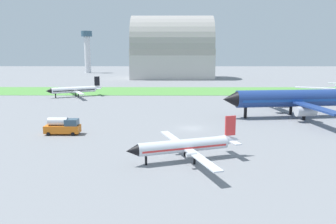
# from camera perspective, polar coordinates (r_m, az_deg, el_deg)

# --- Properties ---
(ground_plane) EXTENTS (600.00, 600.00, 0.00)m
(ground_plane) POSITION_cam_1_polar(r_m,az_deg,el_deg) (67.19, 4.10, -2.85)
(ground_plane) COLOR gray
(grass_taxiway_strip) EXTENTS (360.00, 28.00, 0.08)m
(grass_taxiway_strip) POSITION_cam_1_polar(r_m,az_deg,el_deg) (131.60, 2.29, 3.68)
(grass_taxiway_strip) COLOR #549342
(grass_taxiway_strip) RESTS_ON ground_plane
(airplane_midfield_jet) EXTENTS (34.67, 35.24, 12.47)m
(airplane_midfield_jet) POSITION_cam_1_polar(r_m,az_deg,el_deg) (83.22, 20.97, 2.19)
(airplane_midfield_jet) COLOR navy
(airplane_midfield_jet) RESTS_ON ground_plane
(airplane_foreground_turboprop) EXTENTS (16.98, 19.63, 6.09)m
(airplane_foreground_turboprop) POSITION_cam_1_polar(r_m,az_deg,el_deg) (47.02, 3.14, -5.83)
(airplane_foreground_turboprop) COLOR silver
(airplane_foreground_turboprop) RESTS_ON ground_plane
(airplane_taxiing_turboprop) EXTENTS (18.11, 20.82, 6.80)m
(airplane_taxiing_turboprop) POSITION_cam_1_polar(r_m,az_deg,el_deg) (118.86, -15.85, 3.76)
(airplane_taxiing_turboprop) COLOR white
(airplane_taxiing_turboprop) RESTS_ON ground_plane
(fuel_truck_near_gate) EXTENTS (6.50, 2.66, 3.29)m
(fuel_truck_near_gate) POSITION_cam_1_polar(r_m,az_deg,el_deg) (64.93, -17.79, -2.36)
(fuel_truck_near_gate) COLOR orange
(fuel_truck_near_gate) RESTS_ON ground_plane
(hangar_distant) EXTENTS (47.52, 32.03, 36.14)m
(hangar_distant) POSITION_cam_1_polar(r_m,az_deg,el_deg) (196.67, 0.72, 10.63)
(hangar_distant) COLOR #BCB7B2
(hangar_distant) RESTS_ON ground_plane
(control_tower) EXTENTS (8.00, 8.00, 30.65)m
(control_tower) POSITION_cam_1_polar(r_m,az_deg,el_deg) (254.90, -13.86, 10.75)
(control_tower) COLOR silver
(control_tower) RESTS_ON ground_plane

